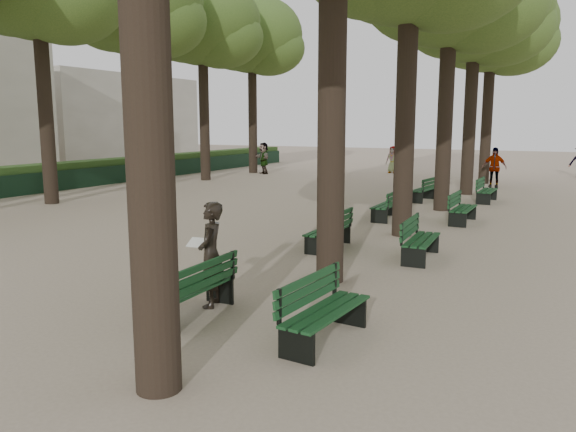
% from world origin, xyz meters
% --- Properties ---
extents(ground, '(120.00, 120.00, 0.00)m').
position_xyz_m(ground, '(0.00, 0.00, 0.00)').
color(ground, tan).
rests_on(ground, ground).
extents(tree_central_4, '(6.00, 6.00, 9.95)m').
position_xyz_m(tree_central_4, '(1.50, 18.00, 7.65)').
color(tree_central_4, '#33261C').
rests_on(tree_central_4, ground).
extents(tree_central_5, '(6.00, 6.00, 9.95)m').
position_xyz_m(tree_central_5, '(1.50, 23.00, 7.65)').
color(tree_central_5, '#33261C').
rests_on(tree_central_5, ground).
extents(tree_far_3, '(6.00, 6.00, 10.45)m').
position_xyz_m(tree_far_3, '(-12.00, 13.00, 8.14)').
color(tree_far_3, '#33261C').
rests_on(tree_far_3, ground).
extents(tree_far_4, '(6.00, 6.00, 10.45)m').
position_xyz_m(tree_far_4, '(-12.00, 18.00, 8.14)').
color(tree_far_4, '#33261C').
rests_on(tree_far_4, ground).
extents(tree_far_5, '(6.00, 6.00, 10.45)m').
position_xyz_m(tree_far_5, '(-12.00, 23.00, 8.14)').
color(tree_far_5, '#33261C').
rests_on(tree_far_5, ground).
extents(bench_left_0, '(0.59, 1.81, 0.92)m').
position_xyz_m(bench_left_0, '(0.37, 0.16, 0.27)').
color(bench_left_0, black).
rests_on(bench_left_0, ground).
extents(bench_left_1, '(0.58, 1.80, 0.92)m').
position_xyz_m(bench_left_1, '(0.37, 5.60, 0.27)').
color(bench_left_1, black).
rests_on(bench_left_1, ground).
extents(bench_left_2, '(0.59, 1.81, 0.92)m').
position_xyz_m(bench_left_2, '(0.37, 10.30, 0.27)').
color(bench_left_2, black).
rests_on(bench_left_2, ground).
extents(bench_left_3, '(0.74, 1.85, 0.92)m').
position_xyz_m(bench_left_3, '(0.37, 15.04, 0.27)').
color(bench_left_3, black).
rests_on(bench_left_3, ground).
extents(bench_right_0, '(0.72, 1.84, 0.92)m').
position_xyz_m(bench_right_0, '(2.63, 0.16, 0.27)').
color(bench_right_0, black).
rests_on(bench_right_0, ground).
extents(bench_right_1, '(0.65, 1.82, 0.92)m').
position_xyz_m(bench_right_1, '(2.63, 5.53, 0.27)').
color(bench_right_1, black).
rests_on(bench_right_1, ground).
extents(bench_right_2, '(0.60, 1.81, 0.92)m').
position_xyz_m(bench_right_2, '(2.63, 10.71, 0.27)').
color(bench_right_2, black).
rests_on(bench_right_2, ground).
extents(bench_right_3, '(0.61, 1.81, 0.92)m').
position_xyz_m(bench_right_3, '(2.63, 15.83, 0.27)').
color(bench_right_3, black).
rests_on(bench_right_3, ground).
extents(man_with_map, '(0.72, 0.78, 1.75)m').
position_xyz_m(man_with_map, '(0.34, 0.73, 0.87)').
color(man_with_map, black).
rests_on(man_with_map, ground).
extents(pedestrian_e, '(1.60, 1.36, 1.87)m').
position_xyz_m(pedestrian_e, '(-11.08, 22.67, 0.94)').
color(pedestrian_e, '#262628').
rests_on(pedestrian_e, ground).
extents(pedestrian_a, '(0.83, 0.55, 1.59)m').
position_xyz_m(pedestrian_a, '(-6.22, 21.91, 0.79)').
color(pedestrian_a, '#262628').
rests_on(pedestrian_a, ground).
extents(pedestrian_d, '(0.81, 0.37, 1.63)m').
position_xyz_m(pedestrian_d, '(-4.36, 26.76, 0.82)').
color(pedestrian_d, '#262628').
rests_on(pedestrian_d, ground).
extents(pedestrian_c, '(1.11, 0.39, 1.88)m').
position_xyz_m(pedestrian_c, '(2.18, 21.28, 0.94)').
color(pedestrian_c, '#262628').
rests_on(pedestrian_c, ground).
extents(fence, '(0.08, 42.00, 0.90)m').
position_xyz_m(fence, '(-15.00, 11.00, 0.45)').
color(fence, black).
rests_on(fence, ground).
extents(hedge, '(1.20, 42.00, 1.20)m').
position_xyz_m(hedge, '(-15.70, 11.00, 0.60)').
color(hedge, '#264919').
rests_on(hedge, ground).
extents(building_far, '(12.00, 16.00, 7.00)m').
position_xyz_m(building_far, '(-33.00, 30.00, 3.50)').
color(building_far, '#B7B2A3').
rests_on(building_far, ground).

